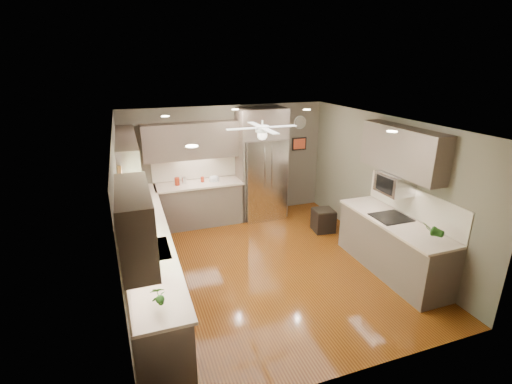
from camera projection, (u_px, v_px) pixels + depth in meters
floor at (267, 267)px, 6.46m from camera, size 5.00×5.00×0.00m
ceiling at (269, 123)px, 5.62m from camera, size 5.00×5.00×0.00m
wall_back at (227, 162)px, 8.26m from camera, size 4.50×0.00×4.50m
wall_front at (357, 280)px, 3.82m from camera, size 4.50×0.00×4.50m
wall_left at (123, 218)px, 5.33m from camera, size 0.00×5.00×5.00m
wall_right at (383, 185)px, 6.75m from camera, size 0.00×5.00×5.00m
canister_a at (177, 182)px, 7.70m from camera, size 0.13×0.13×0.17m
canister_b at (184, 180)px, 7.80m from camera, size 0.11×0.11×0.15m
canister_d at (202, 179)px, 7.90m from camera, size 0.09×0.09×0.11m
soap_bottle at (137, 228)px, 5.56m from camera, size 0.08×0.08×0.17m
potted_plant_left at (158, 295)px, 3.85m from camera, size 0.16×0.11×0.30m
potted_plant_right at (432, 230)px, 5.30m from camera, size 0.22×0.20×0.33m
bowl at (214, 181)px, 7.94m from camera, size 0.23×0.23×0.05m
left_run at (148, 257)px, 5.81m from camera, size 0.65×4.70×1.45m
back_run at (200, 203)px, 8.02m from camera, size 1.85×0.65×1.45m
uppers at (212, 156)px, 6.23m from camera, size 4.50×4.70×0.95m
window at (123, 211)px, 4.79m from camera, size 0.05×1.12×0.92m
sink at (151, 252)px, 5.10m from camera, size 0.50×0.70×0.32m
refrigerator at (262, 166)px, 8.20m from camera, size 1.06×0.75×2.45m
right_run at (392, 245)px, 6.20m from camera, size 0.70×2.20×1.45m
microwave at (395, 183)px, 6.12m from camera, size 0.43×0.55×0.34m
ceiling_fan at (262, 131)px, 5.95m from camera, size 1.18×1.18×0.32m
recessed_lights at (258, 120)px, 5.97m from camera, size 2.84×3.14×0.01m
wall_clock at (300, 122)px, 8.53m from camera, size 0.30×0.03×0.30m
framed_print at (299, 144)px, 8.69m from camera, size 0.36×0.03×0.30m
stool at (323, 220)px, 7.76m from camera, size 0.45×0.45×0.48m
paper_towel at (152, 266)px, 4.43m from camera, size 0.12×0.12×0.30m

